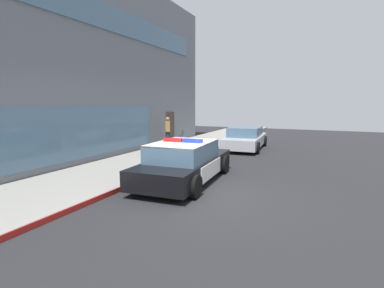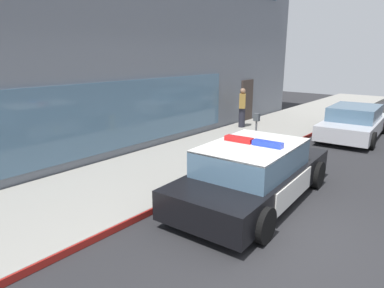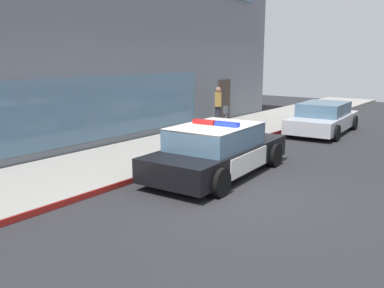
{
  "view_description": "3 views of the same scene",
  "coord_description": "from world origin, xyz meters",
  "px_view_note": "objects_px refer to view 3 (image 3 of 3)",
  "views": [
    {
      "loc": [
        -7.48,
        -2.99,
        2.67
      ],
      "look_at": [
        2.67,
        1.63,
        1.1
      ],
      "focal_mm": 27.5,
      "sensor_mm": 36.0,
      "label": 1
    },
    {
      "loc": [
        -5.18,
        -2.23,
        3.29
      ],
      "look_at": [
        0.93,
        2.81,
        1.17
      ],
      "focal_mm": 31.5,
      "sensor_mm": 36.0,
      "label": 2
    },
    {
      "loc": [
        -7.65,
        -4.61,
        3.12
      ],
      "look_at": [
        1.17,
        2.06,
        0.77
      ],
      "focal_mm": 38.05,
      "sensor_mm": 36.0,
      "label": 3
    }
  ],
  "objects_px": {
    "fire_hydrant": "(209,138)",
    "car_down_street": "(323,118)",
    "pedestrian_on_sidewalk": "(218,106)",
    "police_cruiser": "(218,150)",
    "parking_meter": "(226,118)"
  },
  "relations": [
    {
      "from": "fire_hydrant",
      "to": "car_down_street",
      "type": "xyz_separation_m",
      "value": [
        5.91,
        -1.75,
        0.13
      ]
    },
    {
      "from": "fire_hydrant",
      "to": "pedestrian_on_sidewalk",
      "type": "distance_m",
      "value": 4.86
    },
    {
      "from": "pedestrian_on_sidewalk",
      "to": "car_down_street",
      "type": "bearing_deg",
      "value": -5.77
    },
    {
      "from": "police_cruiser",
      "to": "parking_meter",
      "type": "height_order",
      "value": "police_cruiser"
    },
    {
      "from": "police_cruiser",
      "to": "pedestrian_on_sidewalk",
      "type": "bearing_deg",
      "value": 30.04
    },
    {
      "from": "pedestrian_on_sidewalk",
      "to": "parking_meter",
      "type": "bearing_deg",
      "value": -81.03
    },
    {
      "from": "police_cruiser",
      "to": "pedestrian_on_sidewalk",
      "type": "height_order",
      "value": "pedestrian_on_sidewalk"
    },
    {
      "from": "fire_hydrant",
      "to": "pedestrian_on_sidewalk",
      "type": "bearing_deg",
      "value": 30.1
    },
    {
      "from": "parking_meter",
      "to": "pedestrian_on_sidewalk",
      "type": "bearing_deg",
      "value": 37.24
    },
    {
      "from": "police_cruiser",
      "to": "fire_hydrant",
      "type": "relative_size",
      "value": 6.83
    },
    {
      "from": "fire_hydrant",
      "to": "police_cruiser",
      "type": "bearing_deg",
      "value": -140.42
    },
    {
      "from": "parking_meter",
      "to": "fire_hydrant",
      "type": "bearing_deg",
      "value": 170.23
    },
    {
      "from": "police_cruiser",
      "to": "pedestrian_on_sidewalk",
      "type": "distance_m",
      "value": 7.48
    },
    {
      "from": "pedestrian_on_sidewalk",
      "to": "parking_meter",
      "type": "height_order",
      "value": "pedestrian_on_sidewalk"
    },
    {
      "from": "fire_hydrant",
      "to": "pedestrian_on_sidewalk",
      "type": "height_order",
      "value": "pedestrian_on_sidewalk"
    }
  ]
}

